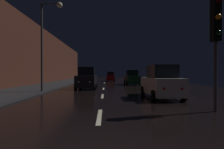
% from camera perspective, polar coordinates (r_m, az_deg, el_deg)
% --- Properties ---
extents(ground, '(26.26, 84.00, 0.02)m').
position_cam_1_polar(ground, '(27.63, -2.60, -2.90)').
color(ground, black).
extents(sidewalk_left, '(4.40, 84.00, 0.15)m').
position_cam_1_polar(sidewalk_left, '(28.54, -16.67, -2.64)').
color(sidewalk_left, '#28282B').
rests_on(sidewalk_left, ground).
extents(building_facade_left, '(0.80, 63.00, 8.34)m').
position_cam_1_polar(building_facade_left, '(26.12, -24.20, 6.05)').
color(building_facade_left, '#472319').
rests_on(building_facade_left, ground).
extents(lane_centerline, '(0.16, 23.32, 0.01)m').
position_cam_1_polar(lane_centerline, '(15.55, -2.98, -5.39)').
color(lane_centerline, beige).
rests_on(lane_centerline, ground).
extents(traffic_light_near_right, '(0.34, 0.47, 4.78)m').
position_cam_1_polar(traffic_light_near_right, '(8.26, 31.91, 13.57)').
color(traffic_light_near_right, '#38383A').
rests_on(traffic_light_near_right, ground).
extents(streetlamp_overhead, '(1.70, 0.44, 7.22)m').
position_cam_1_polar(streetlamp_overhead, '(14.54, -21.09, 13.12)').
color(streetlamp_overhead, '#2D2D30').
rests_on(streetlamp_overhead, ground).
extents(car_approaching_headlights, '(2.03, 4.40, 2.22)m').
position_cam_1_polar(car_approaching_headlights, '(17.59, -8.53, -1.44)').
color(car_approaching_headlights, black).
rests_on(car_approaching_headlights, ground).
extents(car_parked_right_near, '(1.92, 4.16, 2.10)m').
position_cam_1_polar(car_parked_right_near, '(11.39, 16.31, -2.71)').
color(car_parked_right_near, silver).
rests_on(car_parked_right_near, ground).
extents(car_parked_right_far, '(1.86, 4.03, 2.03)m').
position_cam_1_polar(car_parked_right_far, '(23.42, 6.72, -1.20)').
color(car_parked_right_far, '#0F3819').
rests_on(car_parked_right_far, ground).
extents(car_distant_taillights, '(1.73, 3.74, 1.89)m').
position_cam_1_polar(car_distant_taillights, '(34.00, -0.56, -0.82)').
color(car_distant_taillights, maroon).
rests_on(car_distant_taillights, ground).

